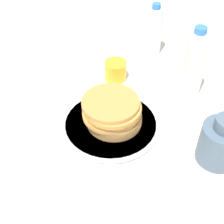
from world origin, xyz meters
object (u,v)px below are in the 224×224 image
at_px(water_bottle_mid, 193,65).
at_px(plate, 112,124).
at_px(pancake_stack, 113,112).
at_px(cream_jug, 220,142).
at_px(water_bottle_near, 154,31).
at_px(juice_glass, 115,70).

bearing_deg(water_bottle_mid, plate, 120.68).
bearing_deg(water_bottle_mid, pancake_stack, 120.70).
relative_size(cream_jug, water_bottle_near, 0.73).
xyz_separation_m(cream_jug, water_bottle_near, (0.51, 0.12, 0.03)).
bearing_deg(juice_glass, water_bottle_near, -40.53).
bearing_deg(water_bottle_near, water_bottle_mid, -159.10).
distance_m(juice_glass, cream_jug, 0.44).
relative_size(water_bottle_near, water_bottle_mid, 0.82).
relative_size(juice_glass, water_bottle_near, 0.38).
relative_size(cream_jug, water_bottle_mid, 0.60).
distance_m(water_bottle_near, water_bottle_mid, 0.26).
xyz_separation_m(plate, water_bottle_near, (0.39, -0.15, 0.08)).
bearing_deg(cream_jug, water_bottle_near, 13.60).
bearing_deg(pancake_stack, plate, 118.77).
height_order(plate, water_bottle_mid, water_bottle_mid).
bearing_deg(water_bottle_near, cream_jug, -166.40).
bearing_deg(plate, pancake_stack, -61.23).
bearing_deg(water_bottle_mid, juice_glass, 70.82).
height_order(juice_glass, water_bottle_near, water_bottle_near).
bearing_deg(juice_glass, pancake_stack, 177.78).
relative_size(juice_glass, water_bottle_mid, 0.31).
distance_m(plate, cream_jug, 0.30).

